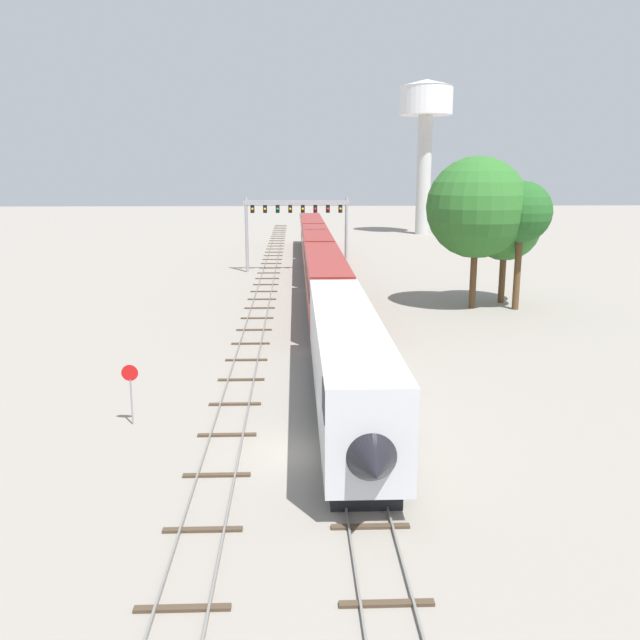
{
  "coord_description": "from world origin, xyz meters",
  "views": [
    {
      "loc": [
        -0.39,
        -25.81,
        11.5
      ],
      "look_at": [
        1.0,
        12.0,
        3.0
      ],
      "focal_mm": 37.38,
      "sensor_mm": 36.0,
      "label": 1
    }
  ],
  "objects_px": {
    "signal_gantry": "(297,217)",
    "water_tower": "(426,114)",
    "passenger_train": "(320,263)",
    "trackside_tree_right": "(505,225)",
    "trackside_tree_mid": "(521,213)",
    "trackside_tree_left": "(477,208)",
    "stop_sign": "(131,386)"
  },
  "relations": [
    {
      "from": "passenger_train",
      "to": "trackside_tree_left",
      "type": "distance_m",
      "value": 16.92
    },
    {
      "from": "trackside_tree_left",
      "to": "water_tower",
      "type": "bearing_deg",
      "value": 82.93
    },
    {
      "from": "stop_sign",
      "to": "trackside_tree_left",
      "type": "relative_size",
      "value": 0.23
    },
    {
      "from": "trackside_tree_left",
      "to": "trackside_tree_right",
      "type": "distance_m",
      "value": 4.22
    },
    {
      "from": "signal_gantry",
      "to": "trackside_tree_right",
      "type": "relative_size",
      "value": 1.21
    },
    {
      "from": "trackside_tree_left",
      "to": "trackside_tree_mid",
      "type": "xyz_separation_m",
      "value": [
        3.52,
        -0.75,
        -0.38
      ]
    },
    {
      "from": "water_tower",
      "to": "trackside_tree_mid",
      "type": "bearing_deg",
      "value": -94.1
    },
    {
      "from": "water_tower",
      "to": "stop_sign",
      "type": "height_order",
      "value": "water_tower"
    },
    {
      "from": "signal_gantry",
      "to": "water_tower",
      "type": "distance_m",
      "value": 54.3
    },
    {
      "from": "passenger_train",
      "to": "stop_sign",
      "type": "distance_m",
      "value": 37.01
    },
    {
      "from": "trackside_tree_left",
      "to": "stop_sign",
      "type": "bearing_deg",
      "value": -130.98
    },
    {
      "from": "signal_gantry",
      "to": "trackside_tree_mid",
      "type": "bearing_deg",
      "value": -50.33
    },
    {
      "from": "stop_sign",
      "to": "trackside_tree_right",
      "type": "bearing_deg",
      "value": 47.59
    },
    {
      "from": "signal_gantry",
      "to": "trackside_tree_mid",
      "type": "relative_size",
      "value": 1.13
    },
    {
      "from": "water_tower",
      "to": "stop_sign",
      "type": "relative_size",
      "value": 9.5
    },
    {
      "from": "stop_sign",
      "to": "trackside_tree_mid",
      "type": "height_order",
      "value": "trackside_tree_mid"
    },
    {
      "from": "trackside_tree_right",
      "to": "signal_gantry",
      "type": "bearing_deg",
      "value": 133.25
    },
    {
      "from": "passenger_train",
      "to": "signal_gantry",
      "type": "relative_size",
      "value": 7.52
    },
    {
      "from": "passenger_train",
      "to": "signal_gantry",
      "type": "height_order",
      "value": "signal_gantry"
    },
    {
      "from": "trackside_tree_left",
      "to": "signal_gantry",
      "type": "bearing_deg",
      "value": 124.79
    },
    {
      "from": "water_tower",
      "to": "trackside_tree_mid",
      "type": "xyz_separation_m",
      "value": [
        -4.93,
        -68.88,
        -13.34
      ]
    },
    {
      "from": "trackside_tree_left",
      "to": "passenger_train",
      "type": "bearing_deg",
      "value": 143.24
    },
    {
      "from": "stop_sign",
      "to": "passenger_train",
      "type": "bearing_deg",
      "value": 74.32
    },
    {
      "from": "water_tower",
      "to": "trackside_tree_right",
      "type": "bearing_deg",
      "value": -94.55
    },
    {
      "from": "water_tower",
      "to": "stop_sign",
      "type": "bearing_deg",
      "value": -108.29
    },
    {
      "from": "passenger_train",
      "to": "trackside_tree_mid",
      "type": "bearing_deg",
      "value": -32.26
    },
    {
      "from": "passenger_train",
      "to": "trackside_tree_mid",
      "type": "distance_m",
      "value": 19.96
    },
    {
      "from": "water_tower",
      "to": "stop_sign",
      "type": "xyz_separation_m",
      "value": [
        -31.16,
        -94.27,
        -19.59
      ]
    },
    {
      "from": "passenger_train",
      "to": "trackside_tree_left",
      "type": "height_order",
      "value": "trackside_tree_left"
    },
    {
      "from": "stop_sign",
      "to": "trackside_tree_right",
      "type": "relative_size",
      "value": 0.29
    },
    {
      "from": "passenger_train",
      "to": "water_tower",
      "type": "xyz_separation_m",
      "value": [
        21.16,
        58.64,
        18.86
      ]
    },
    {
      "from": "passenger_train",
      "to": "trackside_tree_mid",
      "type": "relative_size",
      "value": 8.48
    }
  ]
}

